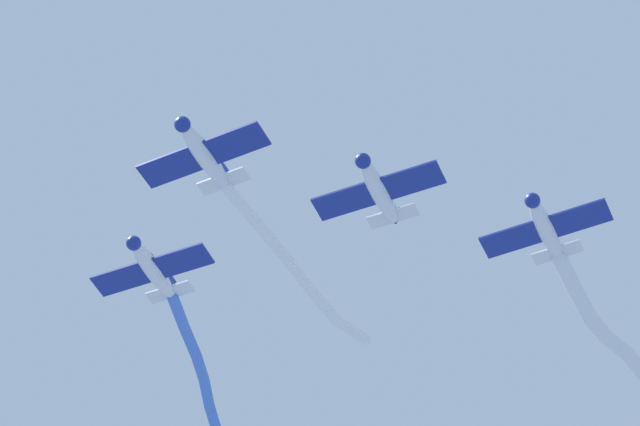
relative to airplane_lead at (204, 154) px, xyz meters
name	(u,v)px	position (x,y,z in m)	size (l,w,h in m)	color
airplane_lead	(204,154)	(0.00, 0.00, 0.00)	(6.32, 5.87, 1.77)	silver
smoke_trail_lead	(295,269)	(-5.41, 7.28, -0.52)	(7.67, 11.69, 1.70)	white
airplane_left_wing	(378,190)	(1.24, 9.23, 0.00)	(6.17, 6.04, 1.77)	silver
airplane_right_wing	(152,269)	(-9.30, 0.26, 0.30)	(6.16, 6.05, 1.77)	silver
airplane_slot	(545,228)	(2.47, 18.45, -0.30)	(6.27, 5.93, 1.77)	silver
smoke_trail_slot	(634,359)	(-6.24, 29.72, 1.14)	(13.87, 20.53, 4.04)	white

